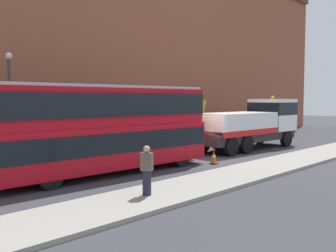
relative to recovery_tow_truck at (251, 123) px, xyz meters
The scene contains 8 objects.
ground_plane 6.26m from the recovery_tow_truck, behind, with size 120.00×120.00×0.00m, color #38383D.
near_kerb 7.80m from the recovery_tow_truck, 141.77° to the right, with size 60.00×2.80×0.15m, color gray.
building_facade 11.63m from the recovery_tow_truck, 127.76° to the left, with size 60.00×1.50×16.00m.
recovery_tow_truck is the anchor object (origin of this frame).
double_decker_bus 12.49m from the recovery_tow_truck, behind, with size 11.12×2.98×4.06m.
pedestrian_onlooker 15.00m from the recovery_tow_truck, 162.02° to the right, with size 0.42×0.48×1.71m.
traffic_cone_near_bus 7.24m from the recovery_tow_truck, 164.26° to the right, with size 0.36×0.36×0.72m.
street_lamp 15.49m from the recovery_tow_truck, 158.96° to the left, with size 0.36×0.36×5.83m.
Camera 1 is at (-17.28, -13.69, 3.47)m, focal length 41.45 mm.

